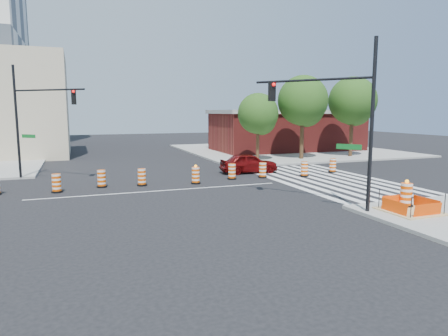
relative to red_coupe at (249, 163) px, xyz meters
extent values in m
plane|color=black|center=(-7.35, -4.41, -0.71)|extent=(120.00, 120.00, 0.00)
cube|color=gray|center=(10.65, 13.59, -0.64)|extent=(22.00, 22.00, 0.15)
cube|color=silver|center=(0.45, -4.41, -0.70)|extent=(0.45, 13.50, 0.01)
cube|color=silver|center=(1.35, -4.41, -0.70)|extent=(0.45, 13.50, 0.01)
cube|color=silver|center=(2.25, -4.41, -0.70)|extent=(0.45, 13.50, 0.01)
cube|color=silver|center=(3.15, -4.41, -0.70)|extent=(0.45, 13.50, 0.01)
cube|color=silver|center=(4.05, -4.41, -0.70)|extent=(0.45, 13.50, 0.01)
cube|color=silver|center=(4.95, -4.41, -0.70)|extent=(0.45, 13.50, 0.01)
cube|color=silver|center=(5.85, -4.41, -0.70)|extent=(0.45, 13.50, 0.01)
cube|color=silver|center=(6.75, -4.41, -0.70)|extent=(0.45, 13.50, 0.01)
cube|color=silver|center=(-7.35, -4.41, -0.71)|extent=(14.00, 0.12, 0.01)
cube|color=tan|center=(1.65, -13.41, -0.54)|extent=(2.20, 2.20, 0.05)
cube|color=#EC4004|center=(1.65, -14.31, -0.29)|extent=(1.44, 0.02, 0.55)
cube|color=#EC4004|center=(1.65, -12.51, -0.29)|extent=(1.44, 0.02, 0.55)
cube|color=#EC4004|center=(0.75, -13.41, -0.29)|extent=(0.02, 1.44, 0.55)
cube|color=#EC4004|center=(2.55, -13.41, -0.29)|extent=(0.02, 1.44, 0.55)
cylinder|color=black|center=(0.75, -14.31, -0.11)|extent=(0.04, 0.04, 0.90)
cylinder|color=black|center=(2.55, -14.31, -0.11)|extent=(0.04, 0.04, 0.90)
cylinder|color=black|center=(0.75, -12.51, -0.11)|extent=(0.04, 0.04, 0.90)
cylinder|color=black|center=(2.55, -12.51, -0.11)|extent=(0.04, 0.04, 0.90)
cube|color=maroon|center=(10.65, 13.59, 1.39)|extent=(16.00, 8.00, 4.20)
cube|color=gray|center=(10.65, 13.59, 3.69)|extent=(16.50, 8.50, 0.40)
imported|color=#590708|center=(0.00, 0.00, 0.00)|extent=(4.26, 1.91, 1.42)
cylinder|color=black|center=(0.01, -12.66, 3.09)|extent=(0.16, 0.16, 7.30)
cylinder|color=black|center=(-1.63, -10.48, 5.10)|extent=(3.38, 4.44, 0.11)
cube|color=black|center=(-2.78, -8.94, 4.64)|extent=(0.29, 0.26, 0.91)
sphere|color=#FF0C0C|center=(-2.78, -9.12, 4.96)|extent=(0.16, 0.16, 0.16)
cube|color=#0C591E|center=(-0.54, -11.93, 2.18)|extent=(0.69, 0.90, 0.23)
cylinder|color=black|center=(-15.20, 2.62, 3.04)|extent=(0.16, 0.16, 7.20)
cylinder|color=black|center=(-13.13, 0.89, 5.02)|extent=(4.21, 3.55, 0.11)
cube|color=black|center=(-11.68, -0.33, 4.57)|extent=(0.29, 0.25, 0.90)
sphere|color=#FF0C0C|center=(-11.68, -0.51, 4.89)|extent=(0.16, 0.16, 0.16)
cube|color=#0C591E|center=(-14.51, 2.04, 2.14)|extent=(0.85, 0.72, 0.23)
cylinder|color=black|center=(2.11, -12.67, -0.51)|extent=(0.64, 0.64, 0.11)
cylinder|color=#DF4E04|center=(2.11, -12.67, 0.02)|extent=(0.51, 0.51, 1.01)
sphere|color=#FF990C|center=(2.11, -12.67, 0.61)|extent=(0.17, 0.17, 0.17)
cylinder|color=#382314|center=(3.22, 5.40, 1.18)|extent=(0.28, 0.28, 3.78)
sphere|color=#193F12|center=(3.22, 5.40, 3.54)|extent=(3.54, 3.54, 3.54)
sphere|color=#193F12|center=(3.66, 5.66, 2.95)|extent=(2.60, 2.60, 2.60)
sphere|color=#193F12|center=(2.87, 5.22, 3.19)|extent=(2.36, 2.36, 2.36)
cylinder|color=#382314|center=(7.65, 5.38, 1.69)|extent=(0.35, 0.35, 4.81)
sphere|color=#193F12|center=(7.65, 5.38, 4.70)|extent=(4.51, 4.51, 4.51)
sphere|color=#193F12|center=(8.20, 5.71, 3.95)|extent=(3.31, 3.31, 3.31)
sphere|color=#193F12|center=(7.21, 5.16, 4.25)|extent=(3.01, 3.01, 3.01)
cylinder|color=#382314|center=(13.23, 5.58, 1.71)|extent=(0.35, 0.35, 4.85)
sphere|color=#193F12|center=(13.23, 5.58, 4.74)|extent=(4.54, 4.54, 4.54)
sphere|color=#193F12|center=(13.77, 5.91, 3.99)|extent=(3.33, 3.33, 3.33)
sphere|color=#193F12|center=(12.79, 5.36, 4.29)|extent=(3.03, 3.03, 3.03)
cylinder|color=black|center=(-12.78, -2.89, -0.66)|extent=(0.60, 0.60, 0.10)
cylinder|color=#DF4E04|center=(-12.78, -2.89, -0.16)|extent=(0.48, 0.48, 0.95)
cylinder|color=black|center=(-10.37, -2.17, -0.66)|extent=(0.60, 0.60, 0.10)
cylinder|color=#DF4E04|center=(-10.37, -2.17, -0.16)|extent=(0.48, 0.48, 0.95)
cylinder|color=black|center=(-8.08, -2.45, -0.66)|extent=(0.60, 0.60, 0.10)
cylinder|color=#DF4E04|center=(-8.08, -2.45, -0.16)|extent=(0.48, 0.48, 0.95)
cylinder|color=black|center=(-4.86, -2.94, -0.66)|extent=(0.60, 0.60, 0.10)
cylinder|color=#DF4E04|center=(-4.86, -2.94, -0.16)|extent=(0.48, 0.48, 0.95)
sphere|color=#FF990C|center=(-4.86, -2.94, 0.39)|extent=(0.16, 0.16, 0.16)
cylinder|color=black|center=(-2.17, -2.20, -0.66)|extent=(0.60, 0.60, 0.10)
cylinder|color=#DF4E04|center=(-2.17, -2.20, -0.16)|extent=(0.48, 0.48, 0.95)
cylinder|color=black|center=(-0.01, -2.32, -0.66)|extent=(0.60, 0.60, 0.10)
cylinder|color=#DF4E04|center=(-0.01, -2.32, -0.16)|extent=(0.48, 0.48, 0.95)
cylinder|color=black|center=(2.90, -2.86, -0.66)|extent=(0.60, 0.60, 0.10)
cylinder|color=#DF4E04|center=(2.90, -2.86, -0.16)|extent=(0.48, 0.48, 0.95)
cylinder|color=black|center=(5.84, -1.96, -0.66)|extent=(0.60, 0.60, 0.10)
cylinder|color=#DF4E04|center=(5.84, -1.96, -0.16)|extent=(0.48, 0.48, 0.95)
camera|label=1|loc=(-11.63, -26.27, 3.68)|focal=32.00mm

